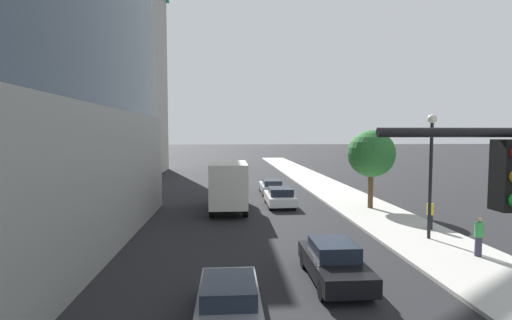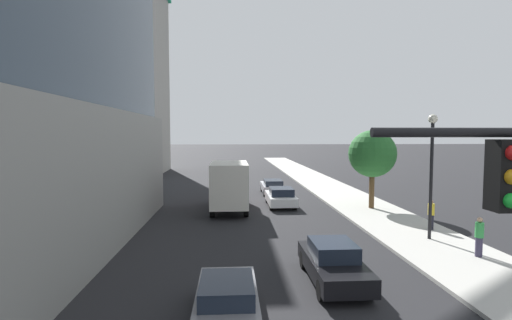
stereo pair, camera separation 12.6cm
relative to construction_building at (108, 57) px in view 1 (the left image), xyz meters
name	(u,v)px [view 1 (the left image)]	position (x,y,z in m)	size (l,w,h in m)	color
sidewalk	(381,217)	(25.33, -28.78, -15.29)	(4.62, 120.00, 0.15)	#B2AFA8
construction_building	(108,57)	(0.00, 0.00, 0.00)	(20.97, 14.88, 35.32)	#9E9B93
street_lamp	(431,158)	(25.55, -34.10, -11.24)	(0.44, 0.44, 6.11)	black
street_tree	(371,154)	(25.59, -26.22, -11.43)	(3.27, 3.27, 5.44)	brown
car_gray	(229,301)	(15.67, -41.71, -14.68)	(1.74, 4.32, 1.34)	slate
car_silver	(271,186)	(19.43, -18.66, -14.68)	(1.79, 4.35, 1.35)	#B7B7BC
car_black	(334,262)	(19.43, -38.85, -14.65)	(1.78, 4.41, 1.45)	black
car_white	(280,197)	(19.43, -24.45, -14.66)	(1.93, 4.30, 1.41)	silver
box_truck	(228,184)	(15.67, -25.82, -13.50)	(2.44, 6.92, 3.40)	#B21E1E
pedestrian_yellow_shirt	(430,214)	(26.58, -32.34, -14.39)	(0.34, 0.34, 1.62)	black
pedestrian_green_shirt	(479,236)	(26.19, -36.91, -14.36)	(0.34, 0.34, 1.68)	#38334C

